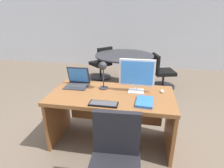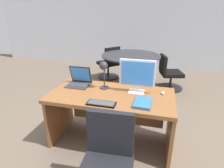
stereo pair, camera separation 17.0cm
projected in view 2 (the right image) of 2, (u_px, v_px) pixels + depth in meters
name	position (u px, v px, depth m)	size (l,w,h in m)	color
ground	(129.00, 97.00, 4.02)	(12.00, 12.00, 0.00)	#6B5B4C
back_wall	(144.00, 22.00, 5.69)	(10.00, 0.10, 2.80)	silver
desk	(112.00, 106.00, 2.50)	(1.57, 0.80, 0.74)	brown
monitor	(137.00, 75.00, 2.35)	(0.45, 0.16, 0.43)	silver
laptop	(80.00, 79.00, 2.68)	(0.31, 0.28, 0.26)	#2D2D33
keyboard	(101.00, 103.00, 2.13)	(0.33, 0.13, 0.02)	black
mouse	(163.00, 93.00, 2.39)	(0.04, 0.08, 0.04)	silver
desk_lamp	(104.00, 69.00, 2.44)	(0.12, 0.14, 0.38)	#2D2D33
book	(143.00, 103.00, 2.13)	(0.20, 0.29, 0.03)	blue
meeting_table	(131.00, 63.00, 4.22)	(1.30, 1.30, 0.81)	black
meeting_chair_near	(169.00, 76.00, 4.34)	(0.58, 0.56, 0.80)	black
meeting_chair_far	(109.00, 66.00, 5.01)	(0.66, 0.65, 0.86)	black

